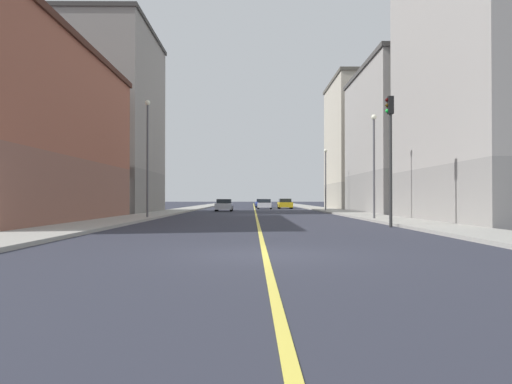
% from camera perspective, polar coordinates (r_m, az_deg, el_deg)
% --- Properties ---
extents(ground_plane, '(400.00, 400.00, 0.00)m').
position_cam_1_polar(ground_plane, '(13.09, 1.04, -7.19)').
color(ground_plane, '#2C2D39').
rests_on(ground_plane, ground).
extents(sidewalk_left, '(3.26, 168.00, 0.15)m').
position_cam_1_polar(sidewalk_left, '(62.67, 7.89, -1.99)').
color(sidewalk_left, '#9E9B93').
rests_on(sidewalk_left, ground).
extents(sidewalk_right, '(3.26, 168.00, 0.15)m').
position_cam_1_polar(sidewalk_right, '(62.58, -8.16, -1.99)').
color(sidewalk_right, '#9E9B93').
rests_on(sidewalk_right, ground).
extents(lane_center_stripe, '(0.16, 154.00, 0.01)m').
position_cam_1_polar(lane_center_stripe, '(62.02, -0.13, -2.08)').
color(lane_center_stripe, '#E5D14C').
rests_on(lane_center_stripe, ground).
extents(building_left_near, '(8.88, 16.47, 20.10)m').
position_cam_1_polar(building_left_near, '(34.76, 25.92, 13.65)').
color(building_left_near, gray).
rests_on(building_left_near, ground).
extents(building_left_mid, '(8.88, 17.15, 14.31)m').
position_cam_1_polar(building_left_mid, '(51.43, 16.60, 5.66)').
color(building_left_mid, gray).
rests_on(building_left_mid, ground).
extents(building_left_far, '(8.88, 14.65, 17.29)m').
position_cam_1_polar(building_left_far, '(68.73, 12.22, 5.29)').
color(building_left_far, '#9D9688').
rests_on(building_left_far, ground).
extents(building_right_corner, '(8.88, 21.47, 10.91)m').
position_cam_1_polar(building_right_corner, '(33.61, -25.81, 6.17)').
color(building_right_corner, brown).
rests_on(building_right_corner, ground).
extents(building_right_midblock, '(8.88, 15.02, 18.35)m').
position_cam_1_polar(building_right_midblock, '(52.49, -16.42, 7.76)').
color(building_right_midblock, slate).
rests_on(building_right_midblock, ground).
extents(traffic_light_left_near, '(0.40, 0.32, 6.67)m').
position_cam_1_polar(traffic_light_left_near, '(26.33, 15.12, 5.39)').
color(traffic_light_left_near, '#2D2D2D').
rests_on(traffic_light_left_near, ground).
extents(street_lamp_left_near, '(0.36, 0.36, 6.86)m').
position_cam_1_polar(street_lamp_left_near, '(33.82, 13.36, 4.14)').
color(street_lamp_left_near, '#4C4C51').
rests_on(street_lamp_left_near, ground).
extents(street_lamp_right_near, '(0.36, 0.36, 8.24)m').
position_cam_1_polar(street_lamp_right_near, '(35.94, -12.32, 5.01)').
color(street_lamp_right_near, '#4C4C51').
rests_on(street_lamp_right_near, ground).
extents(street_lamp_left_far, '(0.36, 0.36, 6.71)m').
position_cam_1_polar(street_lamp_left_far, '(55.01, 7.98, 2.18)').
color(street_lamp_left_far, '#4C4C51').
rests_on(street_lamp_left_far, ground).
extents(car_silver, '(1.95, 4.12, 1.38)m').
position_cam_1_polar(car_silver, '(56.95, -3.67, -1.53)').
color(car_silver, silver).
rests_on(car_silver, ground).
extents(car_yellow, '(1.98, 4.35, 1.42)m').
position_cam_1_polar(car_yellow, '(70.19, 3.34, -1.37)').
color(car_yellow, gold).
rests_on(car_yellow, ground).
extents(car_white, '(2.05, 4.27, 1.36)m').
position_cam_1_polar(car_white, '(67.97, 0.99, -1.42)').
color(car_white, white).
rests_on(car_white, ground).
extents(car_blue, '(1.99, 4.49, 1.35)m').
position_cam_1_polar(car_blue, '(78.28, 0.65, -1.31)').
color(car_blue, '#23389E').
rests_on(car_blue, ground).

